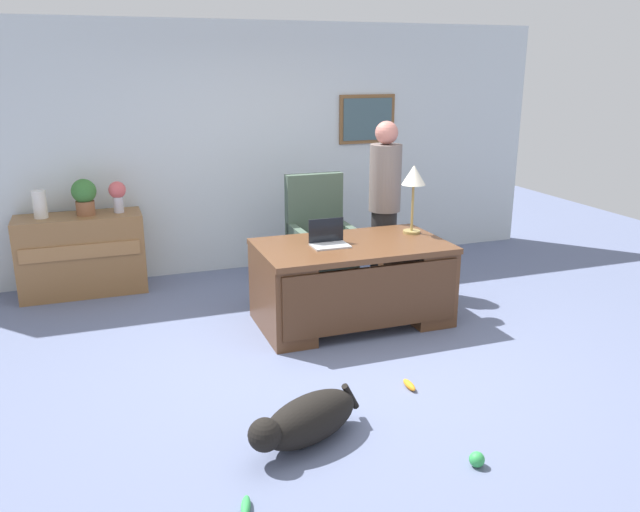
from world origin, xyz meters
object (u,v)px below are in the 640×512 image
desk (353,281)px  armchair (319,240)px  laptop (328,239)px  dog_toy_ball (477,459)px  person_standing (385,204)px  dog_toy_plush (246,506)px  dog_toy_bone (409,385)px  credenza (82,255)px  desk_lamp (414,180)px  vase_with_flowers (117,194)px  potted_plant (84,195)px  vase_empty (40,204)px  dog_lying (306,420)px

desk → armchair: bearing=87.6°
laptop → dog_toy_ball: 2.43m
armchair → person_standing: bearing=-20.5°
dog_toy_ball → dog_toy_plush: size_ratio=0.55×
dog_toy_bone → credenza: bearing=126.5°
desk_lamp → vase_with_flowers: (-2.54, 1.49, -0.24)m
credenza → potted_plant: bearing=0.9°
dog_toy_ball → credenza: bearing=118.3°
laptop → dog_toy_plush: laptop is taller
desk → dog_toy_ball: bearing=-93.9°
credenza → potted_plant: potted_plant is taller
vase_with_flowers → vase_empty: bearing=180.0°
dog_toy_bone → armchair: bearing=86.8°
armchair → laptop: bearing=-105.0°
dog_lying → dog_toy_ball: bearing=-33.6°
desk_lamp → dog_lying: bearing=-131.8°
potted_plant → dog_toy_ball: bearing=-62.6°
vase_empty → dog_toy_plush: 4.11m
person_standing → credenza: bearing=163.1°
credenza → dog_toy_bone: size_ratio=7.24×
person_standing → dog_toy_plush: 3.77m
desk → dog_lying: size_ratio=2.01×
credenza → dog_toy_ball: credenza is taller
armchair → dog_toy_plush: (-1.55, -3.19, -0.49)m
laptop → vase_with_flowers: (-1.66, 1.62, 0.21)m
person_standing → potted_plant: person_standing is taller
potted_plant → dog_toy_plush: size_ratio=2.17×
laptop → potted_plant: 2.56m
desk_lamp → potted_plant: desk_lamp is taller
person_standing → potted_plant: (-2.85, 0.89, 0.12)m
desk → dog_toy_ball: (-0.15, -2.26, -0.35)m
desk → vase_with_flowers: (-1.87, 1.67, 0.61)m
laptop → vase_with_flowers: bearing=135.7°
laptop → dog_lying: bearing=-114.6°
person_standing → desk_lamp: size_ratio=2.71×
person_standing → dog_lying: (-1.68, -2.47, -0.74)m
vase_with_flowers → dog_toy_plush: (0.36, -3.85, -0.98)m
laptop → dog_toy_bone: bearing=-84.4°
dog_toy_bone → laptop: bearing=95.6°
armchair → person_standing: size_ratio=0.68×
dog_toy_plush → dog_toy_bone: bearing=32.3°
credenza → potted_plant: (0.08, 0.00, 0.60)m
person_standing → vase_empty: (-3.26, 0.89, 0.05)m
desk → desk_lamp: 1.09m
desk → dog_toy_ball: desk is taller
credenza → desk: bearing=-36.2°
credenza → vase_empty: vase_empty is taller
credenza → dog_toy_bone: 3.69m
armchair → laptop: (-0.26, -0.96, 0.28)m
vase_with_flowers → dog_toy_bone: (1.79, -2.95, -0.98)m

